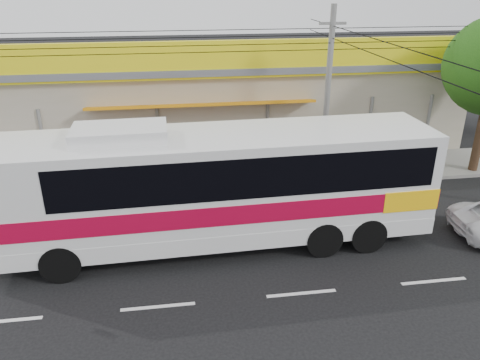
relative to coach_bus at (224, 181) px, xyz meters
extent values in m
plane|color=black|center=(1.81, -0.55, -2.26)|extent=(120.00, 120.00, 0.00)
cube|color=gray|center=(1.81, 5.45, -2.18)|extent=(30.00, 3.20, 0.15)
cube|color=#A7A087|center=(1.81, 11.05, -0.16)|extent=(22.00, 8.00, 4.20)
cube|color=slate|center=(1.81, 11.05, 2.09)|extent=(22.60, 8.60, 0.30)
cube|color=yellow|center=(1.81, 6.93, 2.64)|extent=(22.00, 0.24, 1.60)
cube|color=#A9090F|center=(-0.19, 6.90, 2.64)|extent=(9.00, 0.10, 1.20)
cube|color=#1C7B16|center=(8.31, 6.90, 2.64)|extent=(2.40, 0.10, 1.10)
cube|color=navy|center=(11.01, 6.90, 2.64)|extent=(2.20, 0.10, 1.10)
cube|color=#A9090F|center=(-7.19, 6.90, 2.64)|extent=(3.00, 0.10, 1.10)
cube|color=orange|center=(-0.19, 6.75, 0.74)|extent=(10.00, 1.20, 0.37)
cube|color=silver|center=(-0.22, -0.01, -0.10)|extent=(13.72, 3.21, 3.30)
cube|color=#AA072A|center=(-0.22, -0.01, -0.50)|extent=(13.76, 3.25, 0.63)
cube|color=yellow|center=(5.70, 0.15, -0.50)|extent=(1.90, 2.95, 0.68)
cube|color=black|center=(0.58, 0.02, 0.64)|extent=(11.45, 3.19, 1.25)
cube|color=silver|center=(-3.06, -0.08, 1.76)|extent=(2.77, 1.66, 0.41)
cylinder|color=black|center=(-4.96, -1.42, -1.67)|extent=(1.19, 0.40, 1.18)
cylinder|color=black|center=(-5.03, 1.15, -1.67)|extent=(1.19, 0.40, 1.18)
cylinder|color=black|center=(4.48, -1.17, -1.67)|extent=(1.19, 0.40, 1.18)
cylinder|color=black|center=(4.41, 1.40, -1.67)|extent=(1.19, 0.40, 1.18)
imported|color=#9C100B|center=(-3.13, 4.15, -1.67)|extent=(1.76, 1.07, 0.87)
imported|color=black|center=(-5.00, 6.06, -1.61)|extent=(1.69, 1.22, 1.00)
cylinder|color=slate|center=(4.85, 4.85, 1.36)|extent=(0.24, 0.24, 7.24)
cube|color=slate|center=(4.85, 4.85, 4.26)|extent=(1.09, 0.11, 0.11)
cylinder|color=black|center=(11.81, 4.40, -0.52)|extent=(0.39, 0.39, 3.47)
camera|label=1|loc=(-1.46, -13.46, 6.00)|focal=35.00mm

